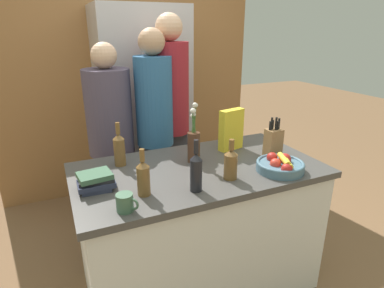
# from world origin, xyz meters

# --- Properties ---
(ground_plane) EXTENTS (14.00, 14.00, 0.00)m
(ground_plane) POSITION_xyz_m (0.00, 0.00, 0.00)
(ground_plane) COLOR brown
(kitchen_island) EXTENTS (1.52, 0.82, 0.89)m
(kitchen_island) POSITION_xyz_m (0.00, 0.00, 0.44)
(kitchen_island) COLOR silver
(kitchen_island) RESTS_ON ground_plane
(back_wall_wood) EXTENTS (2.72, 0.12, 2.60)m
(back_wall_wood) POSITION_xyz_m (0.00, 1.74, 1.30)
(back_wall_wood) COLOR #9E6B3D
(back_wall_wood) RESTS_ON ground_plane
(refrigerator) EXTENTS (0.83, 0.62, 1.90)m
(refrigerator) POSITION_xyz_m (0.04, 1.38, 0.95)
(refrigerator) COLOR #B7B7BC
(refrigerator) RESTS_ON ground_plane
(fruit_bowl) EXTENTS (0.29, 0.29, 0.10)m
(fruit_bowl) POSITION_xyz_m (0.43, -0.25, 0.92)
(fruit_bowl) COLOR slate
(fruit_bowl) RESTS_ON kitchen_island
(knife_block) EXTENTS (0.10, 0.09, 0.27)m
(knife_block) POSITION_xyz_m (0.53, -0.04, 0.99)
(knife_block) COLOR olive
(knife_block) RESTS_ON kitchen_island
(flower_vase) EXTENTS (0.08, 0.08, 0.39)m
(flower_vase) POSITION_xyz_m (0.01, 0.09, 1.01)
(flower_vase) COLOR #4C2D1E
(flower_vase) RESTS_ON kitchen_island
(cereal_box) EXTENTS (0.19, 0.10, 0.29)m
(cereal_box) POSITION_xyz_m (0.34, 0.20, 1.03)
(cereal_box) COLOR yellow
(cereal_box) RESTS_ON kitchen_island
(coffee_mug) EXTENTS (0.10, 0.10, 0.09)m
(coffee_mug) POSITION_xyz_m (-0.53, -0.32, 0.93)
(coffee_mug) COLOR #42664C
(coffee_mug) RESTS_ON kitchen_island
(book_stack) EXTENTS (0.20, 0.16, 0.09)m
(book_stack) POSITION_xyz_m (-0.62, -0.04, 0.93)
(book_stack) COLOR #2D334C
(book_stack) RESTS_ON kitchen_island
(bottle_oil) EXTENTS (0.08, 0.08, 0.24)m
(bottle_oil) POSITION_xyz_m (0.10, -0.21, 0.98)
(bottle_oil) COLOR brown
(bottle_oil) RESTS_ON kitchen_island
(bottle_vinegar) EXTENTS (0.06, 0.06, 0.29)m
(bottle_vinegar) POSITION_xyz_m (-0.14, -0.27, 1.00)
(bottle_vinegar) COLOR black
(bottle_vinegar) RESTS_ON kitchen_island
(bottle_wine) EXTENTS (0.07, 0.07, 0.28)m
(bottle_wine) POSITION_xyz_m (-0.44, 0.24, 1.00)
(bottle_wine) COLOR brown
(bottle_wine) RESTS_ON kitchen_island
(bottle_water) EXTENTS (0.07, 0.07, 0.25)m
(bottle_water) POSITION_xyz_m (-0.41, -0.20, 0.99)
(bottle_water) COLOR brown
(bottle_water) RESTS_ON kitchen_island
(person_at_sink) EXTENTS (0.35, 0.35, 1.61)m
(person_at_sink) POSITION_xyz_m (-0.39, 0.76, 0.90)
(person_at_sink) COLOR #383842
(person_at_sink) RESTS_ON ground_plane
(person_in_blue) EXTENTS (0.29, 0.29, 1.71)m
(person_in_blue) POSITION_xyz_m (-0.06, 0.69, 0.98)
(person_in_blue) COLOR #383842
(person_in_blue) RESTS_ON ground_plane
(person_in_red_tee) EXTENTS (0.30, 0.30, 1.81)m
(person_in_red_tee) POSITION_xyz_m (0.11, 0.79, 1.04)
(person_in_red_tee) COLOR #383842
(person_in_red_tee) RESTS_ON ground_plane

